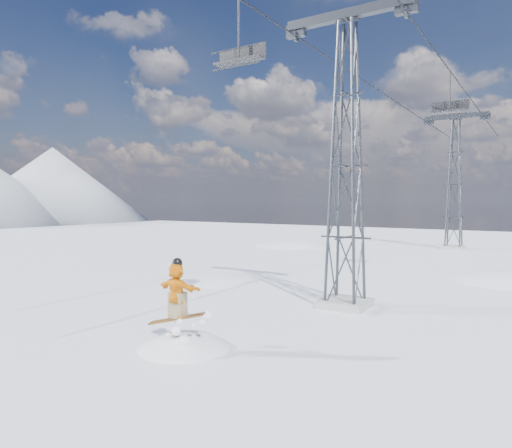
% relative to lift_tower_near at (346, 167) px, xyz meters
% --- Properties ---
extents(ground, '(120.00, 120.00, 0.00)m').
position_rel_lift_tower_near_xyz_m(ground, '(-0.80, -8.00, -5.47)').
color(ground, white).
rests_on(ground, ground).
extents(snow_terrain, '(39.00, 37.00, 22.00)m').
position_rel_lift_tower_near_xyz_m(snow_terrain, '(-5.57, 13.24, -15.06)').
color(snow_terrain, white).
rests_on(snow_terrain, ground).
extents(lift_tower_near, '(5.20, 1.80, 11.43)m').
position_rel_lift_tower_near_xyz_m(lift_tower_near, '(0.00, 0.00, 0.00)').
color(lift_tower_near, '#999999').
rests_on(lift_tower_near, ground).
extents(lift_tower_far, '(5.20, 1.80, 11.43)m').
position_rel_lift_tower_near_xyz_m(lift_tower_far, '(0.00, 25.00, 0.00)').
color(lift_tower_far, '#999999').
rests_on(lift_tower_far, ground).
extents(haul_cables, '(4.46, 51.00, 0.06)m').
position_rel_lift_tower_near_xyz_m(haul_cables, '(0.00, 11.50, 5.38)').
color(haul_cables, black).
rests_on(haul_cables, ground).
extents(snowboarder_jump, '(4.40, 4.40, 6.55)m').
position_rel_lift_tower_near_xyz_m(snowboarder_jump, '(-2.02, -7.13, -7.11)').
color(snowboarder_jump, white).
rests_on(snowboarder_jump, ground).
extents(lift_chair_near, '(1.85, 0.53, 2.29)m').
position_rel_lift_tower_near_xyz_m(lift_chair_near, '(-2.20, -4.04, 3.54)').
color(lift_chair_near, black).
rests_on(lift_chair_near, ground).
extents(lift_chair_mid, '(1.81, 0.52, 2.25)m').
position_rel_lift_tower_near_xyz_m(lift_chair_mid, '(2.20, 8.86, 3.58)').
color(lift_chair_mid, black).
rests_on(lift_chair_mid, ground).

